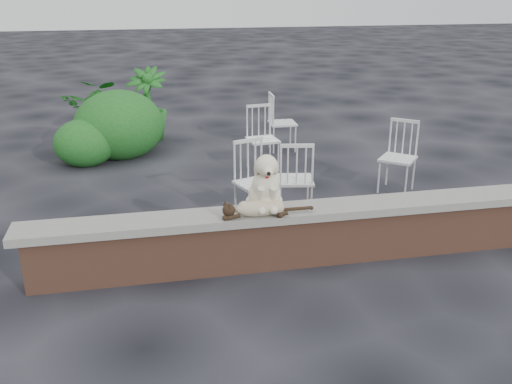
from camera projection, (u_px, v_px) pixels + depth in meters
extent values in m
plane|color=black|center=(340.00, 257.00, 5.70)|extent=(60.00, 60.00, 0.00)
cube|color=brown|center=(342.00, 235.00, 5.61)|extent=(6.00, 0.30, 0.50)
cube|color=slate|center=(343.00, 208.00, 5.51)|extent=(6.20, 0.40, 0.08)
imported|color=#185117|center=(97.00, 112.00, 9.45)|extent=(1.20, 1.09, 1.15)
imported|color=#185117|center=(147.00, 104.00, 9.74)|extent=(0.86, 0.86, 1.25)
ellipsoid|color=#185117|center=(85.00, 143.00, 8.51)|extent=(0.93, 0.85, 0.73)
ellipsoid|color=#185117|center=(119.00, 125.00, 8.86)|extent=(1.40, 1.28, 1.11)
ellipsoid|color=#185117|center=(106.00, 127.00, 9.33)|extent=(1.01, 0.93, 0.80)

